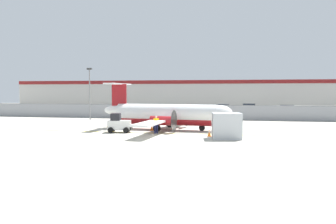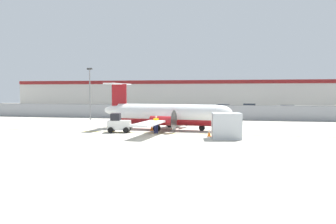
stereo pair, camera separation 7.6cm
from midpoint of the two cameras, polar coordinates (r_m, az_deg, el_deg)
ground_plane at (r=31.56m, az=0.05°, el=-3.73°), size 140.00×140.00×0.01m
perimeter_fence at (r=47.21m, az=3.66°, el=0.08°), size 98.00×0.10×2.10m
parking_lot_strip at (r=58.68m, az=5.04°, el=-0.26°), size 98.00×17.00×0.12m
background_building at (r=76.97m, az=6.42°, el=3.05°), size 91.00×8.10×6.50m
commuter_airplane at (r=34.43m, az=0.03°, el=-0.44°), size 14.27×16.08×4.92m
baggage_tug at (r=32.67m, az=-8.62°, el=-2.02°), size 2.48×1.69×1.88m
ground_crew_worker at (r=31.43m, az=-2.15°, el=-2.03°), size 0.53×0.46×1.70m
cargo_container at (r=28.52m, az=10.09°, el=-2.37°), size 2.64×2.29×2.20m
traffic_cone_near_left at (r=33.85m, az=-2.92°, el=-2.71°), size 0.36×0.36×0.64m
traffic_cone_near_right at (r=37.86m, az=-10.41°, el=-2.09°), size 0.36×0.36×0.64m
traffic_cone_far_left at (r=29.63m, az=7.12°, el=-3.65°), size 0.36×0.36×0.64m
parked_car_0 at (r=58.01m, az=-9.94°, el=0.48°), size 4.34×2.30×1.58m
parked_car_1 at (r=60.02m, az=-3.96°, el=0.63°), size 4.27×2.14×1.58m
parked_car_2 at (r=58.85m, az=0.72°, el=0.58°), size 4.32×2.25×1.58m
parked_car_3 at (r=53.37m, az=5.02°, el=0.24°), size 4.35×2.34×1.58m
parked_car_4 at (r=60.06m, az=9.37°, el=0.59°), size 4.36×2.35×1.58m
parked_car_5 at (r=63.82m, az=13.81°, el=0.71°), size 4.36×2.37×1.58m
parked_car_6 at (r=59.53m, az=19.83°, el=0.39°), size 4.38×2.41×1.58m
apron_light_pole at (r=47.03m, az=-13.53°, el=3.85°), size 0.70×0.30×7.27m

